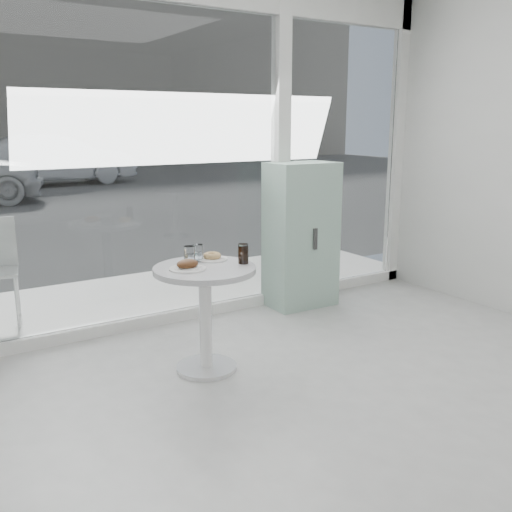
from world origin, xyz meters
TOP-DOWN VIEW (x-y plane):
  - ground at (0.00, 0.00)m, footprint 6.00×6.00m
  - storefront at (0.07, 3.00)m, footprint 5.00×0.14m
  - main_table at (-0.50, 1.90)m, footprint 0.72×0.72m
  - patio_deck at (0.00, 3.80)m, footprint 5.60×1.60m
  - mint_cabinet at (0.99, 2.78)m, footprint 0.65×0.46m
  - car_silver at (1.70, 15.57)m, footprint 4.51×1.86m
  - plate_fritter at (-0.63, 1.90)m, footprint 0.25×0.25m
  - plate_donut at (-0.36, 2.06)m, footprint 0.22×0.22m
  - water_tumbler_a at (-0.55, 2.04)m, footprint 0.08×0.08m
  - water_tumbler_b at (-0.46, 2.08)m, footprint 0.07×0.07m
  - cola_glass at (-0.22, 1.84)m, footprint 0.07×0.07m

SIDE VIEW (x-z plane):
  - ground at x=0.00m, z-range 0.00..0.00m
  - patio_deck at x=0.00m, z-range 0.00..0.05m
  - main_table at x=-0.50m, z-range 0.17..0.94m
  - mint_cabinet at x=0.99m, z-range 0.00..1.39m
  - car_silver at x=1.70m, z-range 0.00..1.45m
  - plate_donut at x=-0.36m, z-range 0.76..0.82m
  - plate_fritter at x=-0.63m, z-range 0.76..0.83m
  - water_tumbler_b at x=-0.46m, z-range 0.76..0.88m
  - water_tumbler_a at x=-0.55m, z-range 0.76..0.89m
  - cola_glass at x=-0.22m, z-range 0.77..0.91m
  - storefront at x=0.07m, z-range 0.21..3.21m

